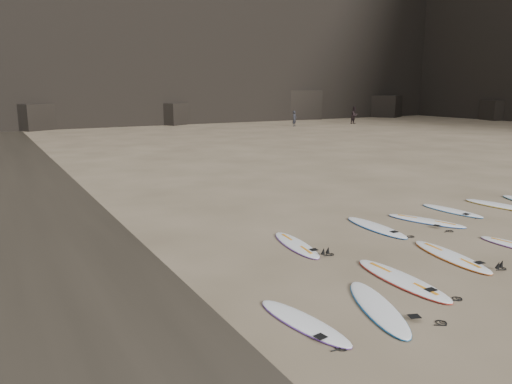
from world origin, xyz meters
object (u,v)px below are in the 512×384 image
(person_b, at_px, (354,115))
(person_a, at_px, (294,119))
(surfboard_1, at_px, (402,279))
(surfboard_5, at_px, (296,244))
(surfboard_9, at_px, (502,206))
(surfboard_7, at_px, (426,221))
(surfboard_6, at_px, (376,227))
(surfboard_8, at_px, (452,210))
(surfboard_11, at_px, (303,322))
(surfboard_2, at_px, (451,256))
(surfboard_0, at_px, (378,307))

(person_b, bearing_deg, person_a, 166.46)
(surfboard_1, bearing_deg, surfboard_5, 103.85)
(surfboard_1, distance_m, surfboard_9, 8.71)
(surfboard_7, xyz_separation_m, surfboard_9, (3.85, 0.09, 0.00))
(surfboard_6, bearing_deg, surfboard_8, 6.93)
(surfboard_8, relative_size, surfboard_11, 1.00)
(surfboard_2, height_order, surfboard_11, surfboard_2)
(person_a, bearing_deg, surfboard_11, -151.99)
(surfboard_0, distance_m, person_b, 48.00)
(person_b, bearing_deg, surfboard_5, -143.42)
(surfboard_1, xyz_separation_m, surfboard_9, (8.07, 3.28, -0.00))
(surfboard_2, height_order, person_b, person_b)
(surfboard_9, xyz_separation_m, person_a, (13.21, 33.26, 0.75))
(surfboard_5, relative_size, surfboard_7, 0.97)
(person_a, xyz_separation_m, person_b, (7.78, -0.28, 0.15))
(surfboard_2, bearing_deg, person_b, 62.05)
(surfboard_2, relative_size, surfboard_5, 1.09)
(surfboard_1, xyz_separation_m, surfboard_5, (-0.65, 3.16, -0.01))
(surfboard_0, xyz_separation_m, surfboard_8, (7.41, 4.49, -0.00))
(surfboard_6, bearing_deg, surfboard_11, -140.98)
(surfboard_0, bearing_deg, person_b, 71.03)
(surfboard_11, bearing_deg, surfboard_2, 4.11)
(surfboard_6, relative_size, surfboard_11, 1.13)
(surfboard_1, distance_m, person_a, 42.29)
(surfboard_2, distance_m, surfboard_8, 4.95)
(surfboard_6, relative_size, person_b, 1.36)
(surfboard_5, bearing_deg, surfboard_7, 8.23)
(surfboard_1, height_order, surfboard_7, surfboard_1)
(surfboard_1, height_order, person_b, person_b)
(surfboard_8, bearing_deg, surfboard_2, -146.29)
(surfboard_0, relative_size, person_b, 1.35)
(surfboard_1, distance_m, surfboard_5, 3.23)
(person_a, distance_m, person_b, 7.79)
(surfboard_7, bearing_deg, surfboard_2, -148.76)
(surfboard_6, height_order, person_a, person_a)
(surfboard_9, xyz_separation_m, person_b, (20.99, 32.99, 0.90))
(surfboard_8, height_order, person_b, person_b)
(surfboard_7, distance_m, surfboard_11, 8.15)
(person_a, bearing_deg, person_b, -30.86)
(surfboard_1, bearing_deg, person_b, 53.53)
(surfboard_0, bearing_deg, surfboard_7, 55.77)
(surfboard_5, bearing_deg, surfboard_1, -70.48)
(surfboard_2, height_order, surfboard_9, surfboard_9)
(surfboard_2, bearing_deg, surfboard_5, 146.05)
(surfboard_9, bearing_deg, surfboard_11, -170.53)
(surfboard_0, relative_size, person_a, 1.61)
(person_a, bearing_deg, surfboard_2, -146.76)
(surfboard_6, xyz_separation_m, person_a, (18.93, 33.15, 0.75))
(surfboard_2, bearing_deg, surfboard_1, -157.55)
(surfboard_1, distance_m, person_b, 46.48)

